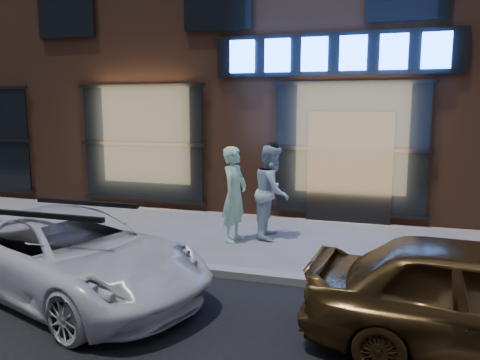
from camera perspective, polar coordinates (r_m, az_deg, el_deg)
The scene contains 6 objects.
ground at distance 6.84m, azimuth 10.35°, elevation -12.71°, with size 90.00×90.00×0.00m, color slate.
curb at distance 6.82m, azimuth 10.36°, elevation -12.24°, with size 60.00×0.25×0.12m, color gray.
storefront_building at distance 14.57m, azimuth 14.97°, elevation 19.12°, with size 30.20×8.28×10.30m.
man_bowtie at distance 8.70m, azimuth -0.68°, elevation -1.75°, with size 0.65×0.43×1.78m, color #C2FFE1.
man_cap at distance 9.00m, azimuth 3.94°, elevation -1.38°, with size 0.87×0.68×1.79m, color silver.
white_suv at distance 6.69m, azimuth -19.95°, elevation -8.48°, with size 1.88×4.07×1.13m, color white.
Camera 1 is at (0.70, -6.33, 2.51)m, focal length 35.00 mm.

